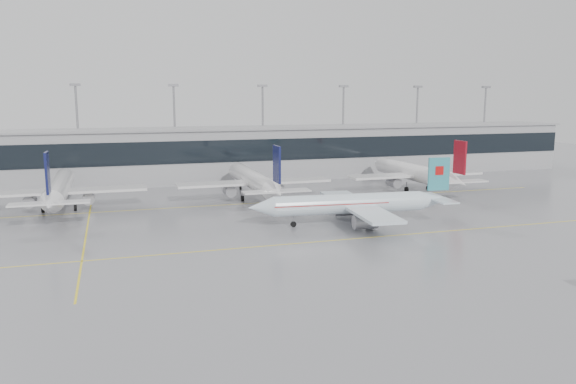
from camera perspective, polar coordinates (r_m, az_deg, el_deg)
name	(u,v)px	position (r m, az deg, el deg)	size (l,w,h in m)	color
ground	(314,242)	(77.18, 2.70, -5.10)	(320.00, 320.00, 0.00)	gray
taxi_line_main	(314,242)	(77.18, 2.70, -5.09)	(120.00, 0.25, 0.01)	yellow
taxi_line_north	(259,203)	(105.15, -2.96, -1.11)	(120.00, 0.25, 0.01)	yellow
taxi_line_cross	(86,233)	(87.33, -19.80, -3.92)	(0.25, 60.00, 0.01)	yellow
terminal	(225,154)	(135.20, -6.41, 3.82)	(180.00, 15.00, 12.00)	#949497
terminal_glass	(231,151)	(127.69, -5.76, 4.17)	(180.00, 0.20, 5.00)	black
terminal_roof	(225,128)	(134.71, -6.46, 6.45)	(182.00, 16.00, 0.40)	gray
light_masts	(220,122)	(140.54, -6.95, 7.04)	(156.40, 1.00, 22.60)	gray
air_canada_jet	(357,204)	(87.88, 7.00, -1.22)	(33.37, 25.93, 10.12)	silver
parked_jet_b	(59,189)	(105.29, -22.27, 0.24)	(29.64, 36.96, 11.72)	silver
parked_jet_c	(254,181)	(108.05, -3.47, 1.17)	(29.64, 36.96, 11.72)	silver
parked_jet_d	(415,173)	(121.30, 12.79, 1.88)	(29.64, 36.96, 11.72)	silver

